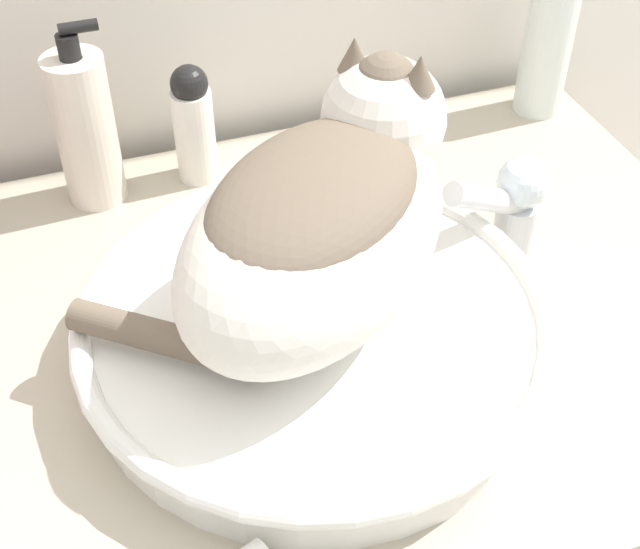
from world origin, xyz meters
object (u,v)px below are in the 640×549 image
(faucet, at_px, (513,200))
(deodorant_stick, at_px, (194,123))
(lotion_bottle_white, at_px, (550,33))
(cat, at_px, (322,216))
(soap_pump_bottle, at_px, (86,129))

(faucet, relative_size, deodorant_stick, 0.93)
(faucet, bearing_deg, lotion_bottle_white, -143.31)
(cat, distance_m, deodorant_stick, 0.31)
(faucet, height_order, deodorant_stick, deodorant_stick)
(faucet, relative_size, lotion_bottle_white, 0.63)
(cat, bearing_deg, faucet, -25.21)
(lotion_bottle_white, distance_m, soap_pump_bottle, 0.55)
(cat, height_order, lotion_bottle_white, cat)
(cat, distance_m, faucet, 0.25)
(soap_pump_bottle, bearing_deg, lotion_bottle_white, 0.00)
(soap_pump_bottle, bearing_deg, cat, -61.56)
(faucet, height_order, soap_pump_bottle, soap_pump_bottle)
(cat, bearing_deg, soap_pump_bottle, 77.40)
(deodorant_stick, height_order, lotion_bottle_white, lotion_bottle_white)
(deodorant_stick, distance_m, lotion_bottle_white, 0.44)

